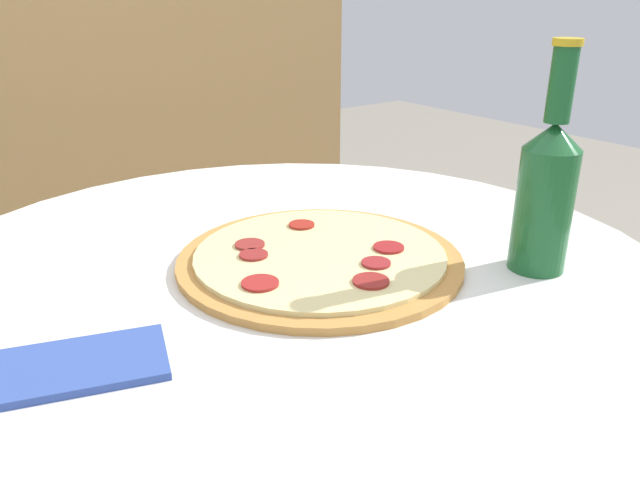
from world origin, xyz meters
name	(u,v)px	position (x,y,z in m)	size (l,w,h in m)	color
table	(291,394)	(0.00, 0.00, 0.54)	(0.97, 0.97, 0.74)	silver
fence_panel	(56,110)	(0.00, 1.02, 0.78)	(1.75, 0.04, 1.57)	olive
pizza	(320,258)	(0.03, -0.02, 0.75)	(0.36, 0.36, 0.02)	#B77F3D
beer_bottle	(546,189)	(0.24, -0.19, 0.84)	(0.07, 0.07, 0.27)	#195628
napkin	(81,365)	(-0.28, -0.08, 0.74)	(0.17, 0.13, 0.01)	#334C99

